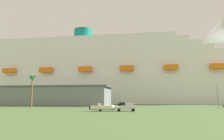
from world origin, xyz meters
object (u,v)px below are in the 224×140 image
Objects in this scene: palm_tree at (32,82)px; parked_car_red_hatchback at (96,105)px; cruise_ship at (127,77)px; pickup_truck at (126,107)px; street_lamp at (217,91)px; small_boat_on_trailer at (104,108)px; parked_car_black_coupe at (123,104)px; parked_car_yellow_taxi at (19,104)px.

parked_car_red_hatchback is at bearing 20.36° from palm_tree.
pickup_truck is (-1.49, -84.60, -15.98)m from cruise_ship.
cruise_ship is 77.32m from street_lamp.
parked_car_red_hatchback is (-6.12, 31.02, -0.13)m from small_boat_on_trailer.
cruise_ship is 31.33× the size of small_boat_on_trailer.
palm_tree is at bearing 172.49° from street_lamp.
parked_car_black_coupe is 1.00× the size of parked_car_red_hatchback.
palm_tree is (-37.00, -62.62, -7.35)m from cruise_ship.
parked_car_red_hatchback is (-13.56, -53.92, -16.19)m from cruise_ship.
street_lamp is at bearing -68.55° from cruise_ship.
parked_car_black_coupe is at bearing -93.53° from cruise_ship.
small_boat_on_trailer is 1.75× the size of parked_car_red_hatchback.
pickup_truck is 32.97m from parked_car_red_hatchback.
cruise_ship reaches higher than street_lamp.
palm_tree is (-35.51, 21.98, 8.63)m from pickup_truck.
parked_car_black_coupe is (-30.73, 26.44, -4.85)m from street_lamp.
parked_car_red_hatchback is at bearing -139.64° from parked_car_black_coupe.
street_lamp is 45.23m from parked_car_red_hatchback.
palm_tree reaches higher than parked_car_yellow_taxi.
parked_car_black_coupe is (34.24, 17.88, -8.84)m from palm_tree.
street_lamp is at bearing -40.71° from parked_car_black_coupe.
cruise_ship reaches higher than small_boat_on_trailer.
palm_tree is 2.44× the size of parked_car_yellow_taxi.
palm_tree is at bearing -120.58° from cruise_ship.
street_lamp is at bearing 24.49° from pickup_truck.
parked_car_yellow_taxi is at bearing -135.58° from cruise_ship.
parked_car_yellow_taxi is at bearing 163.28° from street_lamp.
parked_car_yellow_taxi is (-49.04, -48.05, -16.19)m from cruise_ship.
cruise_ship is at bearing 85.00° from small_boat_on_trailer.
palm_tree reaches higher than small_boat_on_trailer.
parked_car_red_hatchback is (23.44, 8.70, -8.84)m from palm_tree.
palm_tree is at bearing -159.64° from parked_car_red_hatchback.
parked_car_black_coupe is at bearing 27.57° from palm_tree.
parked_car_black_coupe is 14.17m from parked_car_red_hatchback.
small_boat_on_trailer is at bearing -37.05° from palm_tree.
cruise_ship is at bearing 44.42° from parked_car_yellow_taxi.
small_boat_on_trailer reaches higher than parked_car_red_hatchback.
pickup_truck is 1.22× the size of parked_car_red_hatchback.
small_boat_on_trailer is at bearing -96.63° from parked_car_black_coupe.
pickup_truck reaches higher than parked_car_red_hatchback.
pickup_truck is at bearing 3.25° from small_boat_on_trailer.
parked_car_yellow_taxi is at bearing 170.60° from parked_car_red_hatchback.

